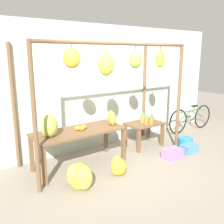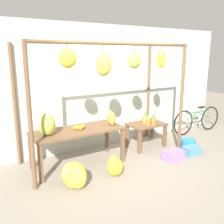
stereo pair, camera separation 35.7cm
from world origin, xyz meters
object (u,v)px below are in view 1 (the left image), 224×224
orange_pile (81,128)px  fruit_crate_purple (189,148)px  blue_bucket (185,142)px  parked_bicycle (191,118)px  pineapple_cluster (146,119)px  fruit_crate_white (173,153)px  papaya_pile (112,118)px  banana_pile_on_table (49,127)px  banana_pile_ground_right (118,166)px  banana_pile_ground_left (80,177)px

orange_pile → fruit_crate_purple: (2.28, -0.80, -0.68)m
blue_bucket → parked_bicycle: 1.39m
pineapple_cluster → fruit_crate_white: 1.01m
papaya_pile → pineapple_cluster: bearing=4.5°
banana_pile_on_table → orange_pile: banana_pile_on_table is taller
banana_pile_on_table → parked_bicycle: 4.34m
papaya_pile → orange_pile: bearing=174.9°
fruit_crate_white → parked_bicycle: size_ratio=0.24×
orange_pile → banana_pile_ground_right: bearing=-65.4°
fruit_crate_purple → banana_pile_on_table: bearing=165.2°
fruit_crate_white → fruit_crate_purple: (0.55, -0.00, -0.01)m
parked_bicycle → fruit_crate_purple: parked_bicycle is taller
orange_pile → parked_bicycle: orange_pile is taller
pineapple_cluster → papaya_pile: bearing=-175.5°
parked_bicycle → banana_pile_on_table: bearing=-176.7°
blue_bucket → pineapple_cluster: bearing=145.4°
banana_pile_ground_right → fruit_crate_white: 1.40m
banana_pile_ground_right → fruit_crate_purple: (1.94, -0.06, -0.08)m
papaya_pile → banana_pile_on_table: bearing=178.6°
banana_pile_ground_left → fruit_crate_white: size_ratio=1.27×
fruit_crate_white → blue_bucket: bearing=20.1°
blue_bucket → papaya_pile: 2.04m
banana_pile_on_table → banana_pile_ground_right: bearing=-35.9°
banana_pile_ground_right → parked_bicycle: parked_bicycle is taller
banana_pile_on_table → fruit_crate_white: size_ratio=0.99×
banana_pile_ground_right → parked_bicycle: bearing=16.0°
orange_pile → parked_bicycle: 3.69m
banana_pile_on_table → pineapple_cluster: banana_pile_on_table is taller
parked_bicycle → papaya_pile: papaya_pile is taller
orange_pile → papaya_pile: 0.68m
orange_pile → banana_pile_ground_left: 1.01m
banana_pile_ground_left → banana_pile_ground_right: banana_pile_ground_left is taller
pineapple_cluster → papaya_pile: papaya_pile is taller
orange_pile → papaya_pile: (0.67, -0.06, 0.11)m
fruit_crate_white → fruit_crate_purple: bearing=-0.2°
banana_pile_ground_left → blue_bucket: 2.94m
banana_pile_on_table → fruit_crate_white: 2.62m
parked_bicycle → blue_bucket: bearing=-147.6°
fruit_crate_white → parked_bicycle: bearing=27.8°
fruit_crate_white → banana_pile_ground_left: bearing=177.7°
pineapple_cluster → banana_pile_ground_right: 1.67m
fruit_crate_white → orange_pile: bearing=155.3°
banana_pile_ground_left → fruit_crate_purple: size_ratio=1.41×
banana_pile_on_table → fruit_crate_purple: bearing=-14.8°
blue_bucket → parked_bicycle: (1.16, 0.73, 0.25)m
pineapple_cluster → parked_bicycle: pineapple_cluster is taller
parked_bicycle → fruit_crate_purple: bearing=-143.6°
blue_bucket → parked_bicycle: parked_bicycle is taller
pineapple_cluster → fruit_crate_white: (0.01, -0.82, -0.59)m
orange_pile → blue_bucket: bearing=-11.6°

